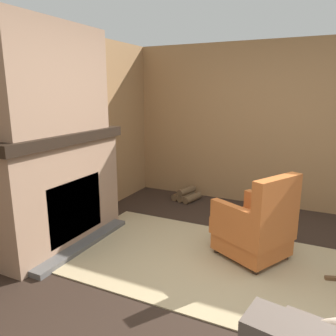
% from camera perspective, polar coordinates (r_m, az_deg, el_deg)
% --- Properties ---
extents(ground_plane, '(14.00, 14.00, 0.00)m').
position_cam_1_polar(ground_plane, '(3.22, 13.14, -19.59)').
color(ground_plane, '#2D2119').
extents(wood_panel_wall_left, '(0.06, 5.31, 2.44)m').
position_cam_1_polar(wood_panel_wall_left, '(3.97, -21.70, 4.99)').
color(wood_panel_wall_left, '#9E7247').
rests_on(wood_panel_wall_left, ground).
extents(wood_panel_wall_back, '(5.31, 0.09, 2.44)m').
position_cam_1_polar(wood_panel_wall_back, '(5.10, 20.17, 6.91)').
color(wood_panel_wall_back, '#9E7247').
rests_on(wood_panel_wall_back, ground).
extents(fireplace_hearth, '(0.67, 1.71, 1.29)m').
position_cam_1_polar(fireplace_hearth, '(3.90, -18.23, -3.62)').
color(fireplace_hearth, '#9E7A60').
rests_on(fireplace_hearth, ground).
extents(chimney_breast, '(0.40, 1.41, 1.14)m').
position_cam_1_polar(chimney_breast, '(3.75, -19.76, 14.43)').
color(chimney_breast, '#9E7A60').
rests_on(chimney_breast, fireplace_hearth).
extents(area_rug, '(3.33, 1.72, 0.01)m').
position_cam_1_polar(area_rug, '(3.51, 8.89, -16.26)').
color(area_rug, tan).
rests_on(area_rug, ground).
extents(armchair, '(0.87, 0.86, 0.94)m').
position_cam_1_polar(armchair, '(3.57, 15.03, -9.98)').
color(armchair, '#C6662D').
rests_on(armchair, ground).
extents(firewood_stack, '(0.42, 0.45, 0.21)m').
position_cam_1_polar(firewood_stack, '(5.33, 3.24, -4.73)').
color(firewood_stack, brown).
rests_on(firewood_stack, ground).
extents(oil_lamp_vase, '(0.10, 0.10, 0.25)m').
position_cam_1_polar(oil_lamp_vase, '(3.54, -24.05, 6.38)').
color(oil_lamp_vase, '#B24C42').
rests_on(oil_lamp_vase, fireplace_hearth).
extents(storage_case, '(0.15, 0.25, 0.12)m').
position_cam_1_polar(storage_case, '(4.07, -15.94, 7.40)').
color(storage_case, brown).
rests_on(storage_case, fireplace_hearth).
extents(decorative_plate_on_mantel, '(0.06, 0.24, 0.23)m').
position_cam_1_polar(decorative_plate_on_mantel, '(3.75, -20.95, 7.40)').
color(decorative_plate_on_mantel, '#336093').
rests_on(decorative_plate_on_mantel, fireplace_hearth).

